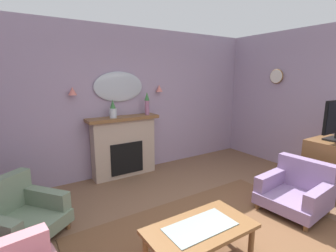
% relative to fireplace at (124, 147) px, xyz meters
% --- Properties ---
extents(wall_back, '(6.98, 0.10, 2.82)m').
position_rel_fireplace_xyz_m(wall_back, '(0.12, 0.22, 0.84)').
color(wall_back, '#9E8CA8').
rests_on(wall_back, ground).
extents(patterned_rug, '(3.20, 2.40, 0.01)m').
position_rel_fireplace_xyz_m(patterned_rug, '(0.12, -2.60, -0.56)').
color(patterned_rug, brown).
rests_on(patterned_rug, ground).
extents(fireplace, '(1.36, 0.36, 1.16)m').
position_rel_fireplace_xyz_m(fireplace, '(0.00, 0.00, 0.00)').
color(fireplace, tan).
rests_on(fireplace, ground).
extents(mantel_vase_right, '(0.13, 0.13, 0.33)m').
position_rel_fireplace_xyz_m(mantel_vase_right, '(-0.20, -0.03, 0.73)').
color(mantel_vase_right, silver).
rests_on(mantel_vase_right, fireplace).
extents(mantel_vase_left, '(0.10, 0.10, 0.44)m').
position_rel_fireplace_xyz_m(mantel_vase_left, '(0.50, -0.03, 0.83)').
color(mantel_vase_left, '#9E6084').
rests_on(mantel_vase_left, fireplace).
extents(wall_mirror, '(0.96, 0.06, 0.56)m').
position_rel_fireplace_xyz_m(wall_mirror, '(0.00, 0.14, 1.14)').
color(wall_mirror, '#B2BCC6').
extents(wall_sconce_left, '(0.14, 0.14, 0.14)m').
position_rel_fireplace_xyz_m(wall_sconce_left, '(-0.85, 0.09, 1.09)').
color(wall_sconce_left, '#D17066').
extents(wall_sconce_right, '(0.14, 0.14, 0.14)m').
position_rel_fireplace_xyz_m(wall_sconce_right, '(0.85, 0.09, 1.09)').
color(wall_sconce_right, '#D17066').
extents(wall_clock, '(0.04, 0.31, 0.31)m').
position_rel_fireplace_xyz_m(wall_clock, '(3.07, -1.05, 1.33)').
color(wall_clock, silver).
extents(coffee_table, '(1.10, 0.60, 0.45)m').
position_rel_fireplace_xyz_m(coffee_table, '(-0.31, -2.63, -0.19)').
color(coffee_table, brown).
rests_on(coffee_table, ground).
extents(armchair_near_fireplace, '(1.14, 1.14, 0.71)m').
position_rel_fireplace_xyz_m(armchair_near_fireplace, '(-1.84, -1.10, -0.27)').
color(armchair_near_fireplace, gray).
rests_on(armchair_near_fireplace, ground).
extents(armchair_beside_couch, '(0.89, 0.88, 0.71)m').
position_rel_fireplace_xyz_m(armchair_beside_couch, '(1.57, -2.53, -0.27)').
color(armchair_beside_couch, gray).
rests_on(armchair_beside_couch, ground).
extents(tv_cabinet, '(0.80, 0.57, 0.90)m').
position_rel_fireplace_xyz_m(tv_cabinet, '(2.56, -2.51, -0.12)').
color(tv_cabinet, brown).
rests_on(tv_cabinet, ground).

